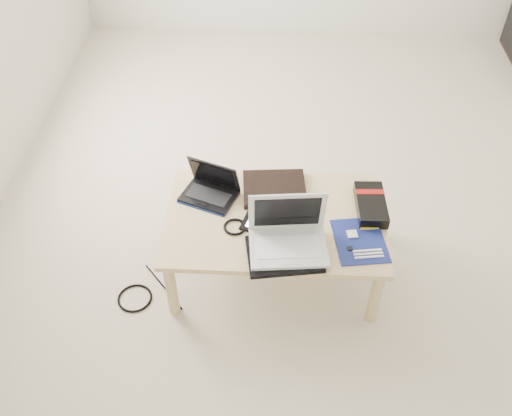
{
  "coord_description": "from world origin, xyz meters",
  "views": [
    {
      "loc": [
        -0.31,
        -2.71,
        2.44
      ],
      "look_at": [
        -0.4,
        -0.72,
        0.47
      ],
      "focal_mm": 40.0,
      "sensor_mm": 36.0,
      "label": 1
    }
  ],
  "objects_px": {
    "coffee_table": "(275,225)",
    "netbook": "(210,189)",
    "white_laptop": "(288,235)",
    "gpu_box": "(371,205)"
  },
  "relations": [
    {
      "from": "coffee_table",
      "to": "gpu_box",
      "type": "bearing_deg",
      "value": 10.18
    },
    {
      "from": "coffee_table",
      "to": "white_laptop",
      "type": "xyz_separation_m",
      "value": [
        0.06,
        -0.18,
        0.12
      ]
    },
    {
      "from": "netbook",
      "to": "gpu_box",
      "type": "bearing_deg",
      "value": -4.58
    },
    {
      "from": "coffee_table",
      "to": "netbook",
      "type": "bearing_deg",
      "value": 155.88
    },
    {
      "from": "white_laptop",
      "to": "gpu_box",
      "type": "distance_m",
      "value": 0.5
    },
    {
      "from": "white_laptop",
      "to": "coffee_table",
      "type": "bearing_deg",
      "value": 108.83
    },
    {
      "from": "coffee_table",
      "to": "netbook",
      "type": "distance_m",
      "value": 0.38
    },
    {
      "from": "gpu_box",
      "to": "netbook",
      "type": "bearing_deg",
      "value": 175.42
    },
    {
      "from": "coffee_table",
      "to": "netbook",
      "type": "relative_size",
      "value": 3.37
    },
    {
      "from": "netbook",
      "to": "white_laptop",
      "type": "relative_size",
      "value": 0.84
    }
  ]
}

